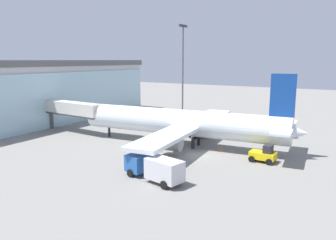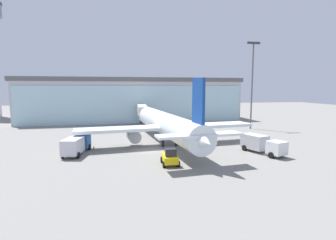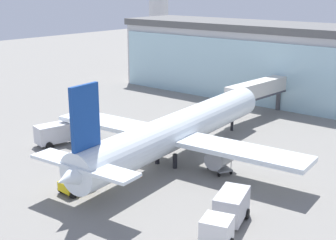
# 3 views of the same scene
# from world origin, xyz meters

# --- Properties ---
(ground) EXTENTS (240.00, 240.00, 0.00)m
(ground) POSITION_xyz_m (0.00, 0.00, 0.00)
(ground) COLOR gray
(terminal_building) EXTENTS (65.19, 15.31, 12.88)m
(terminal_building) POSITION_xyz_m (0.00, 39.09, 6.44)
(terminal_building) COLOR #B9B9B9
(terminal_building) RESTS_ON ground
(jet_bridge) EXTENTS (3.08, 14.76, 5.53)m
(jet_bridge) POSITION_xyz_m (1.34, 26.67, 4.16)
(jet_bridge) COLOR beige
(jet_bridge) RESTS_ON ground
(apron_light_mast) EXTENTS (3.20, 0.40, 20.68)m
(apron_light_mast) POSITION_xyz_m (26.97, 17.43, 12.12)
(apron_light_mast) COLOR #59595E
(apron_light_mast) RESTS_ON ground
(airplane) EXTENTS (31.37, 35.99, 11.17)m
(airplane) POSITION_xyz_m (3.54, 4.35, 3.51)
(airplane) COLOR white
(airplane) RESTS_ON ground
(catering_truck) EXTENTS (3.67, 7.59, 2.65)m
(catering_truck) POSITION_xyz_m (-11.15, -0.24, 1.47)
(catering_truck) COLOR #2659A5
(catering_truck) RESTS_ON ground
(fuel_truck) EXTENTS (4.31, 7.62, 2.65)m
(fuel_truck) POSITION_xyz_m (16.58, -5.01, 1.47)
(fuel_truck) COLOR silver
(fuel_truck) RESTS_ON ground
(baggage_cart) EXTENTS (3.21, 2.63, 1.50)m
(baggage_cart) POSITION_xyz_m (9.23, 4.69, 0.50)
(baggage_cart) COLOR gray
(baggage_cart) RESTS_ON ground
(pushback_tug) EXTENTS (2.29, 3.28, 2.30)m
(pushback_tug) POSITION_xyz_m (1.63, -8.44, 0.97)
(pushback_tug) COLOR yellow
(pushback_tug) RESTS_ON ground
(safety_cone_nose) EXTENTS (0.36, 0.36, 0.55)m
(safety_cone_nose) POSITION_xyz_m (3.76, -1.74, 0.28)
(safety_cone_nose) COLOR orange
(safety_cone_nose) RESTS_ON ground
(safety_cone_wingtip) EXTENTS (0.36, 0.36, 0.55)m
(safety_cone_wingtip) POSITION_xyz_m (-8.86, 2.72, 0.28)
(safety_cone_wingtip) COLOR orange
(safety_cone_wingtip) RESTS_ON ground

